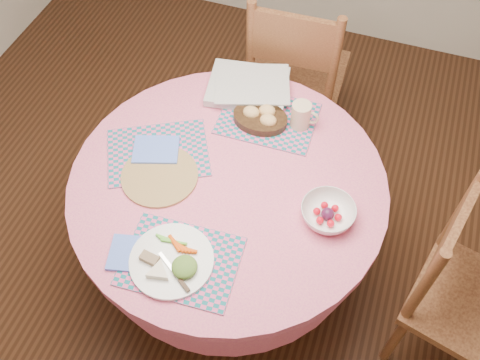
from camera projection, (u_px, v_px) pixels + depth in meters
The scene contains 15 objects.
ground at pixel (231, 269), 2.67m from camera, with size 4.00×4.00×0.00m, color #331C0F.
dining_table at pixel (229, 208), 2.22m from camera, with size 1.24×1.24×0.75m.
chair_right at pixel (460, 292), 2.06m from camera, with size 0.52×0.54×0.96m.
chair_back at pixel (295, 74), 2.72m from camera, with size 0.49×0.47×1.03m.
placemat_front at pixel (181, 261), 1.86m from camera, with size 0.40×0.30×0.01m, color #146972.
placemat_left at pixel (158, 152), 2.14m from camera, with size 0.40×0.30×0.01m, color #146972.
placemat_back at pixel (268, 119), 2.25m from camera, with size 0.40×0.30×0.01m, color #146972.
wicker_trivet at pixel (160, 176), 2.07m from camera, with size 0.30×0.30×0.01m, color olive.
napkin_near at pixel (135, 254), 1.87m from camera, with size 0.18×0.14×0.01m, color #5879E4.
napkin_far at pixel (156, 150), 2.14m from camera, with size 0.18×0.14×0.01m, color #5879E4.
dinner_plate at pixel (173, 261), 1.84m from camera, with size 0.29×0.29×0.05m.
bread_bowl at pixel (261, 117), 2.22m from camera, with size 0.23×0.23×0.08m.
latte_mug at pixel (301, 115), 2.18m from camera, with size 0.12×0.08×0.12m.
fruit_bowl at pixel (328, 213), 1.94m from camera, with size 0.24×0.24×0.06m.
newspaper_stack at pixel (249, 86), 2.33m from camera, with size 0.40×0.34×0.04m.
Camera 1 is at (0.44, -1.12, 2.42)m, focal length 40.00 mm.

